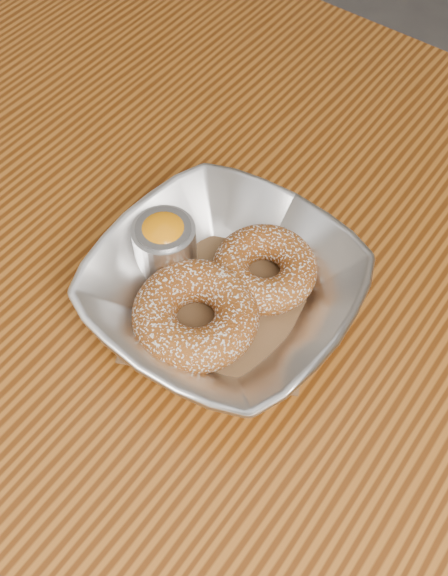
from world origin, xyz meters
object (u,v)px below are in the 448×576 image
Objects in this scene: donut_back at (265,269)px; ramekin at (165,244)px; table at (294,375)px; donut_front at (196,315)px; serving_bowl at (224,291)px.

donut_back is 1.58× the size of ramekin.
donut_front is at bearing -136.19° from table.
donut_front is at bearing -96.25° from serving_bowl.
ramekin is at bearing 149.45° from donut_front.
donut_back is (0.01, 0.04, -0.00)m from serving_bowl.
serving_bowl is 0.03m from donut_front.
serving_bowl is 3.80× the size of ramekin.
donut_back reaches higher than table.
serving_bowl is 2.08× the size of donut_front.
donut_front is (-0.00, -0.03, 0.00)m from serving_bowl.
table is at bearing 12.07° from ramekin.
serving_bowl reaches higher than table.
donut_front is (-0.02, -0.07, 0.00)m from donut_back.
table is at bearing 25.66° from serving_bowl.
table is 13.70× the size of donut_back.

